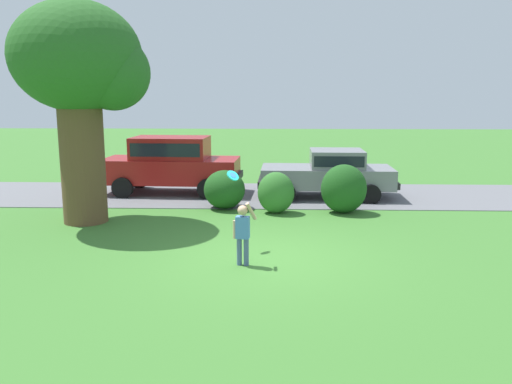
{
  "coord_description": "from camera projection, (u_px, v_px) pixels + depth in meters",
  "views": [
    {
      "loc": [
        0.21,
        -10.44,
        3.35
      ],
      "look_at": [
        -0.19,
        1.5,
        1.1
      ],
      "focal_mm": 36.86,
      "sensor_mm": 36.0,
      "label": 1
    }
  ],
  "objects": [
    {
      "name": "parked_sedan",
      "position": [
        330.0,
        172.0,
        17.01
      ],
      "size": [
        4.44,
        2.18,
        1.56
      ],
      "color": "gray",
      "rests_on": "ground"
    },
    {
      "name": "ground_plane",
      "position": [
        263.0,
        257.0,
        10.89
      ],
      "size": [
        80.0,
        80.0,
        0.0
      ],
      "primitive_type": "plane",
      "color": "#3D752D"
    },
    {
      "name": "driveway_strip",
      "position": [
        267.0,
        195.0,
        17.53
      ],
      "size": [
        28.0,
        4.4,
        0.02
      ],
      "primitive_type": "cube",
      "color": "slate",
      "rests_on": "ground"
    },
    {
      "name": "shrub_centre",
      "position": [
        344.0,
        189.0,
        14.84
      ],
      "size": [
        1.29,
        1.06,
        1.39
      ],
      "color": "#1E511C",
      "rests_on": "ground"
    },
    {
      "name": "shrub_centre_left",
      "position": [
        276.0,
        194.0,
        14.85
      ],
      "size": [
        1.04,
        0.86,
        1.18
      ],
      "color": "#33702B",
      "rests_on": "ground"
    },
    {
      "name": "oak_tree_large",
      "position": [
        82.0,
        71.0,
        13.29
      ],
      "size": [
        3.47,
        3.28,
        5.65
      ],
      "color": "brown",
      "rests_on": "ground"
    },
    {
      "name": "shrub_near_tree",
      "position": [
        224.0,
        189.0,
        15.42
      ],
      "size": [
        1.21,
        1.24,
        1.14
      ],
      "color": "#1E511C",
      "rests_on": "ground"
    },
    {
      "name": "child_thrower",
      "position": [
        243.0,
        230.0,
        10.28
      ],
      "size": [
        0.47,
        0.23,
        1.29
      ],
      "color": "#4C608C",
      "rests_on": "ground"
    },
    {
      "name": "parked_suv",
      "position": [
        171.0,
        162.0,
        17.66
      ],
      "size": [
        4.77,
        2.25,
        1.92
      ],
      "color": "maroon",
      "rests_on": "ground"
    },
    {
      "name": "frisbee",
      "position": [
        233.0,
        176.0,
        11.28
      ],
      "size": [
        0.32,
        0.26,
        0.28
      ],
      "color": "#1EB7B2"
    }
  ]
}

